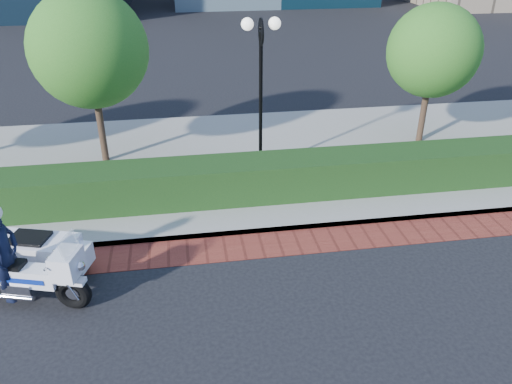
{
  "coord_description": "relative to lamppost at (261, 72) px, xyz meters",
  "views": [
    {
      "loc": [
        -1.17,
        -7.74,
        6.38
      ],
      "look_at": [
        0.4,
        2.21,
        1.0
      ],
      "focal_mm": 35.0,
      "sensor_mm": 36.0,
      "label": 1
    }
  ],
  "objects": [
    {
      "name": "tree_b",
      "position": [
        -4.5,
        1.3,
        0.48
      ],
      "size": [
        3.2,
        3.2,
        4.89
      ],
      "color": "#332319",
      "rests_on": "sidewalk"
    },
    {
      "name": "lamppost",
      "position": [
        0.0,
        0.0,
        0.0
      ],
      "size": [
        1.02,
        0.7,
        4.21
      ],
      "color": "black",
      "rests_on": "sidewalk"
    },
    {
      "name": "brick_strip",
      "position": [
        -1.0,
        -3.7,
        -2.95
      ],
      "size": [
        60.0,
        1.0,
        0.01
      ],
      "primitive_type": "cube",
      "color": "maroon",
      "rests_on": "ground"
    },
    {
      "name": "sidewalk",
      "position": [
        -1.0,
        0.8,
        -2.88
      ],
      "size": [
        60.0,
        8.0,
        0.15
      ],
      "primitive_type": "cube",
      "color": "gray",
      "rests_on": "ground"
    },
    {
      "name": "hedge_main",
      "position": [
        -1.0,
        -1.6,
        -2.31
      ],
      "size": [
        18.0,
        1.2,
        1.0
      ],
      "primitive_type": "cube",
      "color": "black",
      "rests_on": "sidewalk"
    },
    {
      "name": "police_motorcycle",
      "position": [
        -5.31,
        -4.53,
        -2.23
      ],
      "size": [
        2.58,
        2.23,
        2.13
      ],
      "rotation": [
        0.0,
        0.0,
        -0.29
      ],
      "color": "black",
      "rests_on": "ground"
    },
    {
      "name": "tree_c",
      "position": [
        5.5,
        1.3,
        0.09
      ],
      "size": [
        2.8,
        2.8,
        4.3
      ],
      "color": "#332319",
      "rests_on": "sidewalk"
    },
    {
      "name": "ground",
      "position": [
        -1.0,
        -5.2,
        -2.96
      ],
      "size": [
        120.0,
        120.0,
        0.0
      ],
      "primitive_type": "plane",
      "color": "black",
      "rests_on": "ground"
    }
  ]
}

